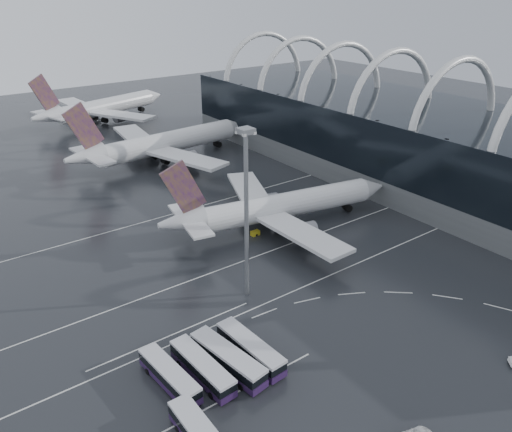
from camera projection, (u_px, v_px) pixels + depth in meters
ground at (291, 284)px, 91.06m from camera, size 420.00×420.00×0.00m
terminal at (421, 143)px, 133.83m from camera, size 42.00×160.00×34.90m
lane_marking_near at (298, 289)px, 89.60m from camera, size 120.00×0.25×0.01m
lane_marking_mid at (252, 258)px, 99.80m from camera, size 120.00×0.25×0.01m
lane_marking_far at (184, 211)px, 120.19m from camera, size 120.00×0.25×0.01m
bus_bay_line_south at (230, 396)px, 66.55m from camera, size 28.00×0.25×0.01m
bus_bay_line_north at (174, 334)px, 78.21m from camera, size 28.00×0.25×0.01m
airliner_main at (277, 207)px, 110.46m from camera, size 55.59×48.07×18.89m
airliner_gate_b at (162, 144)px, 150.93m from camera, size 62.02×55.59×21.53m
airliner_gate_c at (101, 108)px, 194.15m from camera, size 58.70×53.38×21.21m
bus_row_near_a at (170, 376)px, 67.76m from camera, size 3.66×12.17×2.95m
bus_row_near_b at (202, 368)px, 69.03m from camera, size 3.55×12.64×3.08m
bus_row_near_c at (228, 359)px, 70.46m from camera, size 4.83×13.62×3.28m
bus_row_near_d at (250, 349)px, 72.54m from camera, size 3.63×13.00×3.17m
floodlight_mast at (246, 196)px, 80.22m from camera, size 2.30×2.30×30.03m
gse_cart_belly_a at (285, 213)px, 117.73m from camera, size 2.04×1.20×1.11m
gse_cart_belly_b at (282, 205)px, 121.64m from camera, size 2.25×1.33×1.23m
gse_cart_belly_c at (255, 233)px, 108.42m from camera, size 1.92×1.14×1.05m
gse_cart_belly_d at (335, 198)px, 125.35m from camera, size 2.31×1.37×1.26m
gse_cart_belly_e at (250, 199)px, 124.87m from camera, size 2.30×1.36×1.26m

